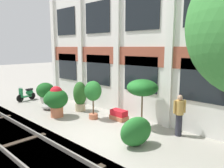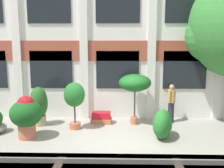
{
  "view_description": "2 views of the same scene",
  "coord_description": "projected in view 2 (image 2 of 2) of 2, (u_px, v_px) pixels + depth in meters",
  "views": [
    {
      "loc": [
        6.2,
        -6.02,
        3.53
      ],
      "look_at": [
        -0.51,
        0.99,
        1.89
      ],
      "focal_mm": 35.0,
      "sensor_mm": 36.0,
      "label": 1
    },
    {
      "loc": [
        0.06,
        -9.3,
        3.58
      ],
      "look_at": [
        -0.21,
        0.78,
        1.88
      ],
      "focal_mm": 42.0,
      "sensor_mm": 36.0,
      "label": 2
    }
  ],
  "objects": [
    {
      "name": "potted_plant_terracotta_small",
      "position": [
        74.0,
        97.0,
        10.48
      ],
      "size": [
        0.85,
        0.85,
        1.91
      ],
      "color": "#B76647",
      "rests_on": "ground"
    },
    {
      "name": "potted_plant_low_pan",
      "position": [
        135.0,
        84.0,
        11.02
      ],
      "size": [
        1.36,
        1.36,
        2.16
      ],
      "color": "#B76647",
      "rests_on": "ground"
    },
    {
      "name": "potted_plant_square_trough",
      "position": [
        101.0,
        118.0,
        11.39
      ],
      "size": [
        0.91,
        0.56,
        0.49
      ],
      "color": "#B76647",
      "rests_on": "ground"
    },
    {
      "name": "potted_plant_ribbed_drum",
      "position": [
        26.0,
        114.0,
        9.53
      ],
      "size": [
        1.17,
        1.17,
        1.59
      ],
      "color": "#B76647",
      "rests_on": "ground"
    },
    {
      "name": "potted_plant_stone_basin",
      "position": [
        39.0,
        104.0,
        11.01
      ],
      "size": [
        0.75,
        0.75,
        1.65
      ],
      "color": "tan",
      "rests_on": "ground"
    },
    {
      "name": "ground_plane",
      "position": [
        117.0,
        137.0,
        9.77
      ],
      "size": [
        80.0,
        80.0,
        0.0
      ],
      "primitive_type": "plane",
      "color": "#9E998E"
    },
    {
      "name": "topiary_hedge",
      "position": [
        162.0,
        124.0,
        9.6
      ],
      "size": [
        0.99,
        1.43,
        1.07
      ],
      "primitive_type": "ellipsoid",
      "rotation": [
        0.0,
        0.0,
        1.33
      ],
      "color": "#236B28",
      "rests_on": "ground"
    },
    {
      "name": "apartment_facade",
      "position": [
        118.0,
        26.0,
        11.7
      ],
      "size": [
        15.39,
        0.64,
        8.46
      ],
      "color": "silver",
      "rests_on": "ground"
    },
    {
      "name": "resident_by_doorway",
      "position": [
        171.0,
        102.0,
        11.4
      ],
      "size": [
        0.34,
        0.45,
        1.68
      ],
      "rotation": [
        0.0,
        0.0,
        -0.6
      ],
      "color": "#282833",
      "rests_on": "ground"
    }
  ]
}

